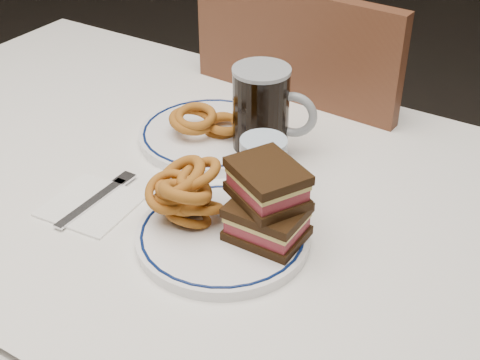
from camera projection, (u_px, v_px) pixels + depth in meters
The scene contains 11 objects.
dining_table at pixel (152, 209), 1.22m from camera, with size 1.27×0.87×0.75m.
chair_far at pixel (315, 163), 1.57m from camera, with size 0.47×0.47×0.97m.
main_plate at pixel (223, 236), 0.97m from camera, with size 0.25×0.25×0.02m.
reuben_sandwich at pixel (267, 203), 0.93m from camera, with size 0.13×0.12×0.11m.
onion_rings_main at pixel (185, 193), 0.97m from camera, with size 0.12×0.11×0.12m.
ketchup_ramekin at pixel (255, 190), 1.03m from camera, with size 0.05×0.05×0.03m.
beer_mug at pixel (263, 112), 1.13m from camera, with size 0.14×0.10×0.16m.
water_glass at pixel (263, 172), 1.03m from camera, with size 0.07×0.07×0.11m, color #ABC3DD.
far_plate at pixel (211, 134), 1.22m from camera, with size 0.26×0.26×0.02m.
onion_rings_far at pixel (208, 122), 1.19m from camera, with size 0.13×0.12×0.06m.
napkin_fork at pixel (93, 203), 1.05m from camera, with size 0.14×0.17×0.01m.
Camera 1 is at (0.66, -0.75, 1.37)m, focal length 50.00 mm.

